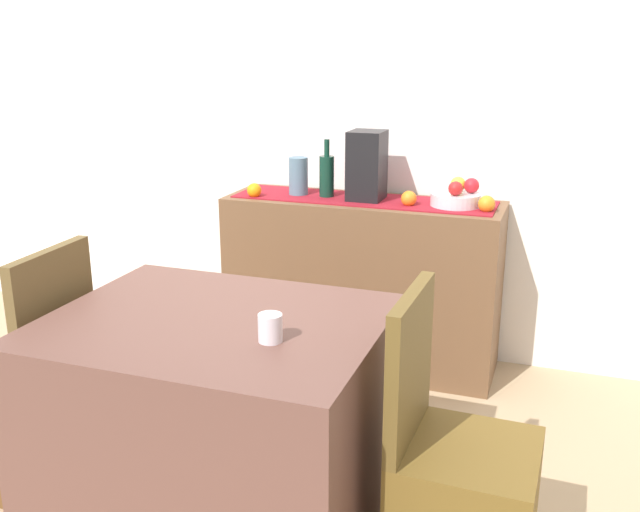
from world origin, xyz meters
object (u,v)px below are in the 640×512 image
fruit_bowl (455,199)px  dining_table (219,425)px  chair_near_window (28,413)px  coffee_maker (367,166)px  ceramic_vase (298,177)px  sideboard_console (362,283)px  coffee_cup (270,328)px  chair_by_corner (459,502)px  wine_bottle (327,176)px

fruit_bowl → dining_table: (-0.52, -1.39, -0.50)m
chair_near_window → dining_table: bearing=-0.0°
fruit_bowl → dining_table: fruit_bowl is taller
coffee_maker → dining_table: coffee_maker is taller
coffee_maker → chair_near_window: coffee_maker is taller
coffee_maker → ceramic_vase: coffee_maker is taller
sideboard_console → coffee_maker: coffee_maker is taller
sideboard_console → fruit_bowl: size_ratio=5.83×
fruit_bowl → sideboard_console: bearing=180.0°
coffee_maker → coffee_cup: size_ratio=4.01×
sideboard_console → dining_table: bearing=-93.2°
dining_table → coffee_maker: bearing=86.2°
fruit_bowl → coffee_cup: bearing=-100.8°
ceramic_vase → chair_near_window: size_ratio=0.21×
chair_by_corner → dining_table: bearing=-180.0°
dining_table → chair_near_window: 0.79m
ceramic_vase → chair_near_window: 1.63m
wine_bottle → chair_by_corner: 1.78m
fruit_bowl → chair_near_window: size_ratio=0.25×
dining_table → coffee_cup: 0.48m
dining_table → chair_by_corner: (0.78, 0.00, -0.10)m
sideboard_console → chair_near_window: 1.64m
dining_table → wine_bottle: bearing=94.4°
coffee_maker → ceramic_vase: size_ratio=1.76×
fruit_bowl → ceramic_vase: bearing=180.0°
coffee_maker → chair_by_corner: 1.72m
coffee_maker → dining_table: (-0.09, -1.39, -0.64)m
dining_table → chair_by_corner: bearing=0.0°
dining_table → chair_by_corner: 0.79m
sideboard_console → dining_table: 1.39m
fruit_bowl → chair_near_window: fruit_bowl is taller
chair_near_window → coffee_maker: bearing=57.7°
chair_near_window → fruit_bowl: bearing=46.9°
ceramic_vase → chair_by_corner: size_ratio=0.21×
fruit_bowl → wine_bottle: size_ratio=0.81×
sideboard_console → dining_table: (-0.08, -1.39, -0.05)m
sideboard_console → chair_by_corner: 1.56m
chair_near_window → chair_by_corner: (1.57, -0.00, 0.00)m
dining_table → ceramic_vase: bearing=100.4°
sideboard_console → coffee_cup: bearing=-84.0°
wine_bottle → coffee_maker: 0.21m
chair_by_corner → wine_bottle: bearing=122.7°
coffee_maker → ceramic_vase: 0.35m
sideboard_console → chair_near_window: bearing=-121.8°
ceramic_vase → dining_table: 1.52m
sideboard_console → chair_by_corner: size_ratio=1.48×
coffee_cup → chair_near_window: size_ratio=0.09×
wine_bottle → chair_near_window: bearing=-116.0°
fruit_bowl → chair_near_window: bearing=-133.1°
coffee_maker → chair_by_corner: (0.69, -1.39, -0.74)m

